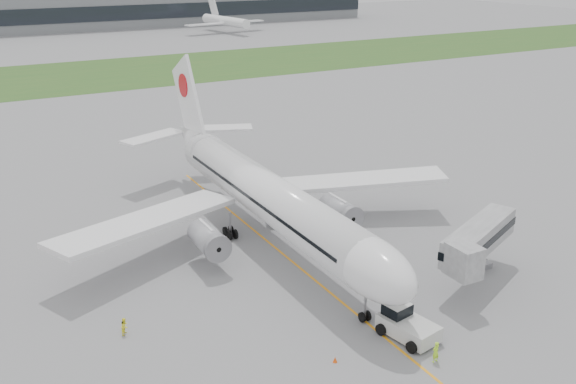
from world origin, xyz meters
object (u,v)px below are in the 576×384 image
jet_bridge (477,241)px  ground_crew_near (436,352)px  pushback_tug (405,323)px  airliner (263,192)px

jet_bridge → ground_crew_near: 14.98m
jet_bridge → ground_crew_near: bearing=-169.0°
pushback_tug → ground_crew_near: pushback_tug is taller
jet_bridge → ground_crew_near: size_ratio=6.93×
airliner → jet_bridge: airliner is taller
pushback_tug → jet_bridge: bearing=8.9°
pushback_tug → jet_bridge: jet_bridge is taller
airliner → jet_bridge: size_ratio=4.26×
airliner → pushback_tug: bearing=-85.9°
pushback_tug → ground_crew_near: 4.19m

